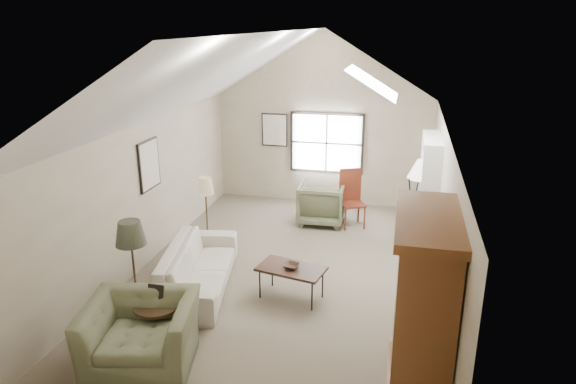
% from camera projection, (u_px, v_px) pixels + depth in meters
% --- Properties ---
extents(room_shell, '(5.01, 8.01, 4.00)m').
position_uv_depth(room_shell, '(282.00, 86.00, 7.70)').
color(room_shell, '#6F614F').
rests_on(room_shell, ground).
extents(window, '(1.72, 0.08, 1.42)m').
position_uv_depth(window, '(327.00, 143.00, 11.89)').
color(window, black).
rests_on(window, room_shell).
extents(skylight, '(0.80, 1.20, 0.52)m').
position_uv_depth(skylight, '(374.00, 81.00, 8.25)').
color(skylight, white).
rests_on(skylight, room_shell).
extents(wall_art, '(1.97, 3.71, 0.88)m').
position_uv_depth(wall_art, '(215.00, 147.00, 10.36)').
color(wall_art, black).
rests_on(wall_art, room_shell).
extents(armoire, '(0.60, 1.50, 2.20)m').
position_uv_depth(armoire, '(423.00, 309.00, 5.68)').
color(armoire, brown).
rests_on(armoire, ground).
extents(tv_alcove, '(0.32, 1.30, 2.10)m').
position_uv_depth(tv_alcove, '(428.00, 194.00, 9.33)').
color(tv_alcove, white).
rests_on(tv_alcove, ground).
extents(media_console, '(0.34, 1.18, 0.60)m').
position_uv_depth(media_console, '(423.00, 237.00, 9.60)').
color(media_console, '#382316').
rests_on(media_console, ground).
extents(tv_panel, '(0.05, 0.90, 0.55)m').
position_uv_depth(tv_panel, '(426.00, 206.00, 9.41)').
color(tv_panel, black).
rests_on(tv_panel, media_console).
extents(sofa, '(1.39, 2.57, 0.71)m').
position_uv_depth(sofa, '(198.00, 267.00, 8.30)').
color(sofa, beige).
rests_on(sofa, ground).
extents(armchair_near, '(1.53, 1.40, 0.86)m').
position_uv_depth(armchair_near, '(141.00, 334.00, 6.38)').
color(armchair_near, '#626345').
rests_on(armchair_near, ground).
extents(armchair_far, '(0.99, 1.02, 0.89)m').
position_uv_depth(armchair_far, '(322.00, 203.00, 10.97)').
color(armchair_far, '#67694A').
rests_on(armchair_far, ground).
extents(coffee_table, '(1.12, 0.77, 0.52)m').
position_uv_depth(coffee_table, '(291.00, 283.00, 8.00)').
color(coffee_table, '#3A2118').
rests_on(coffee_table, ground).
extents(bowl, '(0.29, 0.29, 0.06)m').
position_uv_depth(bowl, '(291.00, 266.00, 7.90)').
color(bowl, '#382516').
rests_on(bowl, coffee_table).
extents(side_table, '(0.71, 0.71, 0.61)m').
position_uv_depth(side_table, '(159.00, 325.00, 6.81)').
color(side_table, '#322214').
rests_on(side_table, ground).
extents(side_chair, '(0.62, 0.62, 1.22)m').
position_uv_depth(side_chair, '(353.00, 199.00, 10.70)').
color(side_chair, maroon).
rests_on(side_chair, ground).
extents(tripod_lamp, '(0.65, 0.65, 1.76)m').
position_uv_depth(tripod_lamp, '(419.00, 203.00, 9.63)').
color(tripod_lamp, silver).
rests_on(tripod_lamp, ground).
extents(dark_lamp, '(0.48, 0.48, 1.70)m').
position_uv_depth(dark_lamp, '(135.00, 278.00, 6.91)').
color(dark_lamp, '#2A2D20').
rests_on(dark_lamp, ground).
extents(tan_lamp, '(0.36, 0.36, 1.53)m').
position_uv_depth(tan_lamp, '(207.00, 216.00, 9.34)').
color(tan_lamp, tan).
rests_on(tan_lamp, ground).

